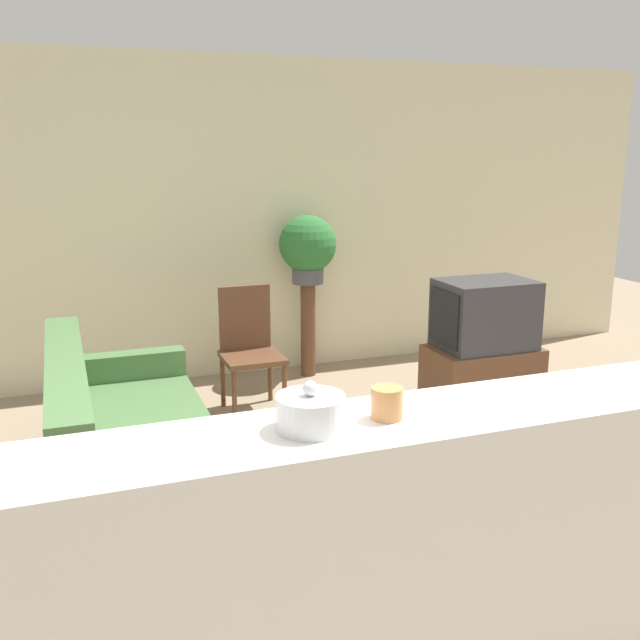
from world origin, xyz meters
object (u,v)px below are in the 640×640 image
Objects in this scene: wooden_chair at (249,344)px; potted_plant at (308,246)px; decorative_bowl at (310,412)px; couch at (126,450)px; television at (484,314)px.

wooden_chair is 1.12m from potted_plant.
decorative_bowl reaches higher than wooden_chair.
wooden_chair is 3.20m from decorative_bowl.
couch is at bearing -133.95° from potted_plant.
decorative_bowl is at bearing -109.21° from potted_plant.
wooden_chair reaches higher than couch.
couch is 2.62m from potted_plant.
decorative_bowl reaches higher than television.
television is 1.69m from potted_plant.
wooden_chair is 4.25× the size of decorative_bowl.
couch is 9.18× the size of decorative_bowl.
wooden_chair is at bearing 152.39° from television.
potted_plant is (-0.84, 1.42, 0.35)m from television.
television reaches higher than wooden_chair.
potted_plant is at bearing 41.93° from wooden_chair.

